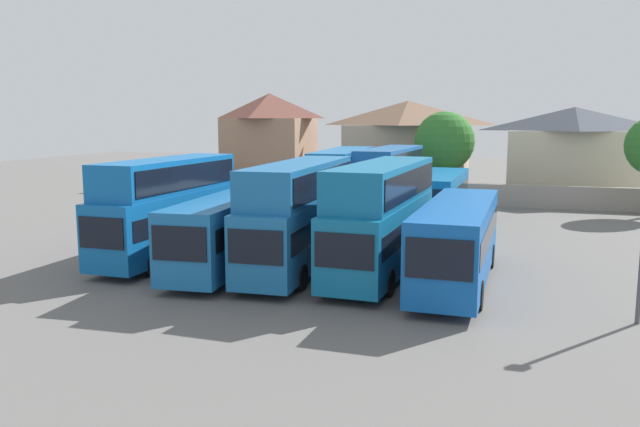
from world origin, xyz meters
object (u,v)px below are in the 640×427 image
Objects in this scene: bus_6 at (286,190)px; bus_5 at (458,238)px; bus_1 at (168,203)px; house_terrace_right at (573,152)px; bus_2 at (234,226)px; bus_4 at (382,212)px; tree_behind_wall at (444,142)px; house_terrace_left at (270,140)px; bus_7 at (343,181)px; house_terrace_centre at (407,146)px; bus_3 at (299,210)px; bus_9 at (440,195)px; bus_8 at (390,181)px.

bus_5 is at bearing 44.67° from bus_6.
house_terrace_right is at bearing 147.14° from bus_1.
bus_4 reaches higher than bus_2.
house_terrace_right is 1.51× the size of tree_behind_wall.
house_terrace_left is (-7.91, 17.57, 2.75)m from bus_6.
bus_7 is 1.03× the size of house_terrace_right.
tree_behind_wall reaches higher than bus_4.
bus_2 is 1.58× the size of tree_behind_wall.
bus_5 is 1.51× the size of tree_behind_wall.
bus_6 is at bearing -106.74° from house_terrace_centre.
bus_5 is 38.29m from house_terrace_left.
tree_behind_wall is at bearing 146.32° from bus_6.
house_terrace_left is at bearing -165.35° from bus_2.
bus_5 is at bearing 84.51° from bus_2.
bus_1 is at bearing -86.65° from bus_4.
bus_6 is at bearing -173.54° from bus_2.
bus_7 is 18.58m from house_terrace_centre.
house_terrace_left is 0.81× the size of house_terrace_centre.
house_terrace_left is 28.02m from house_terrace_right.
bus_5 is 27.65m from tree_behind_wall.
bus_2 is 3.26m from bus_3.
house_terrace_right is 11.59m from tree_behind_wall.
house_terrace_centre reaches higher than house_terrace_right.
bus_6 is 16.25m from tree_behind_wall.
house_terrace_centre is (3.11, 32.74, 2.45)m from bus_2.
tree_behind_wall is (5.52, 12.63, 2.26)m from bus_7.
bus_7 is at bearing 160.37° from bus_1.
bus_3 is 15.33m from bus_9.
bus_3 is 34.25m from house_terrace_left.
house_terrace_centre is (6.89, 32.26, 1.57)m from bus_1.
house_terrace_right is at bearing 146.00° from bus_8.
tree_behind_wall reaches higher than bus_1.
bus_4 is at bearing 18.59° from bus_7.
bus_5 is 16.03m from bus_8.
bus_9 is at bearing 147.88° from bus_2.
bus_2 is at bearing -82.59° from bus_4.
house_terrace_right is at bearing 147.45° from bus_2.
house_terrace_left is at bearing -135.45° from bus_8.
bus_1 is at bearing -124.42° from house_terrace_right.
bus_7 is (1.58, 14.30, 0.81)m from bus_2.
bus_8 is (7.21, 0.48, 0.79)m from bus_6.
bus_4 is 0.99× the size of bus_5.
bus_1 is 0.89× the size of house_terrace_centre.
bus_7 is 1.55× the size of tree_behind_wall.
bus_9 is 1.14× the size of house_terrace_left.
house_terrace_centre is (-4.96, 17.95, 2.45)m from bus_9.
bus_7 is 1.09× the size of bus_9.
bus_2 is 1.05× the size of bus_3.
bus_5 is at bearing -102.79° from house_terrace_right.
bus_8 is at bearing 150.54° from bus_1.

